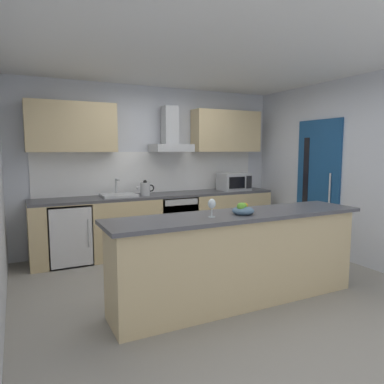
% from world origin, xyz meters
% --- Properties ---
extents(ground, '(5.38, 4.65, 0.02)m').
position_xyz_m(ground, '(0.00, 0.00, -0.01)').
color(ground, gray).
extents(ceiling, '(5.38, 4.65, 0.02)m').
position_xyz_m(ceiling, '(0.00, 0.00, 2.61)').
color(ceiling, white).
extents(wall_back, '(5.38, 0.12, 2.60)m').
position_xyz_m(wall_back, '(0.00, 1.88, 1.30)').
color(wall_back, silver).
rests_on(wall_back, ground).
extents(wall_right, '(0.12, 4.65, 2.60)m').
position_xyz_m(wall_right, '(2.25, 0.00, 1.30)').
color(wall_right, silver).
rests_on(wall_right, ground).
extents(backsplash_tile, '(3.72, 0.02, 0.66)m').
position_xyz_m(backsplash_tile, '(0.00, 1.81, 1.23)').
color(backsplash_tile, white).
extents(counter_back, '(3.85, 0.60, 0.90)m').
position_xyz_m(counter_back, '(0.00, 1.50, 0.45)').
color(counter_back, '#D1B784').
rests_on(counter_back, ground).
extents(counter_island, '(2.79, 0.64, 0.95)m').
position_xyz_m(counter_island, '(0.01, -0.68, 0.48)').
color(counter_island, '#D1B784').
rests_on(counter_island, ground).
extents(upper_cabinets, '(3.80, 0.32, 0.70)m').
position_xyz_m(upper_cabinets, '(-0.00, 1.65, 1.91)').
color(upper_cabinets, '#D1B784').
extents(side_door, '(0.08, 0.85, 2.05)m').
position_xyz_m(side_door, '(2.17, 0.39, 1.03)').
color(side_door, navy).
rests_on(side_door, ground).
extents(oven, '(0.60, 0.62, 0.80)m').
position_xyz_m(oven, '(0.21, 1.48, 0.46)').
color(oven, slate).
rests_on(oven, ground).
extents(refrigerator, '(0.58, 0.60, 0.85)m').
position_xyz_m(refrigerator, '(-1.41, 1.47, 0.43)').
color(refrigerator, white).
rests_on(refrigerator, ground).
extents(microwave, '(0.50, 0.38, 0.30)m').
position_xyz_m(microwave, '(1.32, 1.45, 1.05)').
color(microwave, '#B7BABC').
rests_on(microwave, counter_back).
extents(sink, '(0.50, 0.40, 0.26)m').
position_xyz_m(sink, '(-0.68, 1.49, 0.93)').
color(sink, silver).
rests_on(sink, counter_back).
extents(kettle, '(0.29, 0.15, 0.24)m').
position_xyz_m(kettle, '(-0.28, 1.44, 1.01)').
color(kettle, '#B7BABC').
rests_on(kettle, counter_back).
extents(range_hood, '(0.62, 0.45, 0.72)m').
position_xyz_m(range_hood, '(0.21, 1.61, 1.79)').
color(range_hood, '#B7BABC').
extents(wine_glass, '(0.08, 0.08, 0.18)m').
position_xyz_m(wine_glass, '(-0.35, -0.73, 1.07)').
color(wine_glass, silver).
rests_on(wine_glass, counter_island).
extents(fruit_bowl, '(0.22, 0.22, 0.13)m').
position_xyz_m(fruit_bowl, '(-0.00, -0.75, 0.99)').
color(fruit_bowl, slate).
rests_on(fruit_bowl, counter_island).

